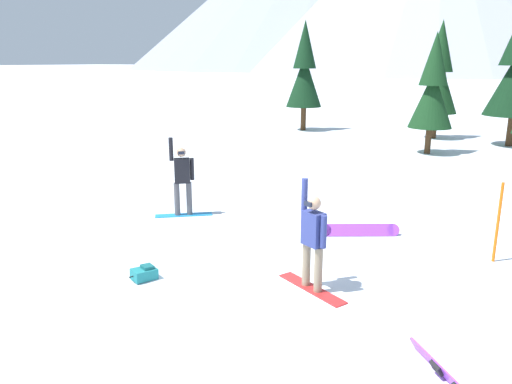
{
  "coord_description": "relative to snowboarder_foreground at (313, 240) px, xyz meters",
  "views": [
    {
      "loc": [
        4.09,
        -7.64,
        4.01
      ],
      "look_at": [
        -1.16,
        2.41,
        1.0
      ],
      "focal_mm": 34.85,
      "sensor_mm": 36.0,
      "label": 1
    }
  ],
  "objects": [
    {
      "name": "pine_tree_broad",
      "position": [
        -0.91,
        19.94,
        2.34
      ],
      "size": [
        2.1,
        2.1,
        6.04
      ],
      "color": "#472D19",
      "rests_on": "ground_plane"
    },
    {
      "name": "loose_snowboard_near_right",
      "position": [
        2.58,
        -1.83,
        -0.82
      ],
      "size": [
        1.35,
        1.5,
        0.24
      ],
      "color": "#993FD8",
      "rests_on": "ground_plane"
    },
    {
      "name": "pine_tree_tall",
      "position": [
        -0.43,
        15.1,
        1.89
      ],
      "size": [
        1.87,
        1.87,
        5.22
      ],
      "color": "#472D19",
      "rests_on": "ground_plane"
    },
    {
      "name": "pine_tree_slender",
      "position": [
        -8.26,
        19.66,
        2.46
      ],
      "size": [
        2.06,
        2.06,
        6.26
      ],
      "color": "#472D19",
      "rests_on": "ground_plane"
    },
    {
      "name": "snowboarder_midground",
      "position": [
        -4.66,
        2.56,
        0.05
      ],
      "size": [
        1.37,
        1.13,
        2.1
      ],
      "color": "#1E8CD8",
      "rests_on": "ground_plane"
    },
    {
      "name": "ground_plane",
      "position": [
        -1.16,
        -0.13,
        -0.95
      ],
      "size": [
        800.0,
        800.0,
        0.0
      ],
      "primitive_type": "plane",
      "color": "silver"
    },
    {
      "name": "loose_snowboard_near_left",
      "position": [
        -0.06,
        3.2,
        -0.81
      ],
      "size": [
        1.76,
        1.05,
        0.27
      ],
      "color": "#993FD8",
      "rests_on": "ground_plane"
    },
    {
      "name": "snowboarder_foreground",
      "position": [
        0.0,
        0.0,
        0.0
      ],
      "size": [
        1.52,
        0.97,
        2.01
      ],
      "color": "red",
      "rests_on": "ground_plane"
    },
    {
      "name": "backpack_teal",
      "position": [
        -2.95,
        -1.07,
        -0.83
      ],
      "size": [
        0.48,
        0.55,
        0.27
      ],
      "color": "#1E7A7F",
      "rests_on": "ground_plane"
    },
    {
      "name": "trail_marker_pole",
      "position": [
        2.85,
        2.95,
        -0.11
      ],
      "size": [
        0.06,
        0.06,
        1.68
      ],
      "primitive_type": "cylinder",
      "color": "orange",
      "rests_on": "ground_plane"
    }
  ]
}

